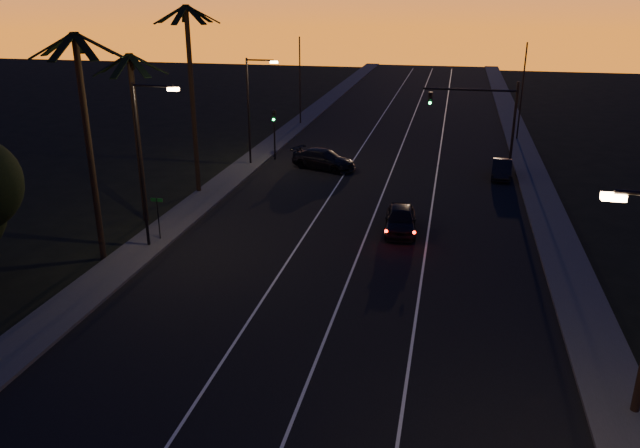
% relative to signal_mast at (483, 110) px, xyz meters
% --- Properties ---
extents(road, '(20.00, 170.00, 0.01)m').
position_rel_signal_mast_xyz_m(road, '(-7.14, -9.99, -4.78)').
color(road, black).
rests_on(road, ground).
extents(sidewalk_left, '(2.40, 170.00, 0.16)m').
position_rel_signal_mast_xyz_m(sidewalk_left, '(-18.34, -9.99, -4.70)').
color(sidewalk_left, '#333330').
rests_on(sidewalk_left, ground).
extents(sidewalk_right, '(2.40, 170.00, 0.16)m').
position_rel_signal_mast_xyz_m(sidewalk_right, '(4.06, -9.99, -4.70)').
color(sidewalk_right, '#333330').
rests_on(sidewalk_right, ground).
extents(lane_stripe_left, '(0.12, 160.00, 0.01)m').
position_rel_signal_mast_xyz_m(lane_stripe_left, '(-10.14, -9.99, -4.76)').
color(lane_stripe_left, silver).
rests_on(lane_stripe_left, road).
extents(lane_stripe_mid, '(0.12, 160.00, 0.01)m').
position_rel_signal_mast_xyz_m(lane_stripe_mid, '(-6.64, -9.99, -4.76)').
color(lane_stripe_mid, silver).
rests_on(lane_stripe_mid, road).
extents(lane_stripe_right, '(0.12, 160.00, 0.01)m').
position_rel_signal_mast_xyz_m(lane_stripe_right, '(-3.14, -9.99, -4.76)').
color(lane_stripe_right, silver).
rests_on(lane_stripe_right, road).
extents(palm_near, '(4.25, 4.16, 11.53)m').
position_rel_signal_mast_xyz_m(palm_near, '(-19.74, -21.99, 2.29)').
color(palm_near, black).
rests_on(palm_near, ground).
extents(palm_mid, '(4.25, 4.16, 10.03)m').
position_rel_signal_mast_xyz_m(palm_mid, '(-20.34, -15.99, 1.47)').
color(palm_mid, black).
rests_on(palm_mid, ground).
extents(palm_far, '(4.25, 4.16, 12.53)m').
position_rel_signal_mast_xyz_m(palm_far, '(-19.34, -9.99, 2.83)').
color(palm_far, black).
rests_on(palm_far, ground).
extents(streetlight_left_near, '(2.55, 0.26, 9.00)m').
position_rel_signal_mast_xyz_m(streetlight_left_near, '(-17.84, -19.99, 0.54)').
color(streetlight_left_near, black).
rests_on(streetlight_left_near, ground).
extents(streetlight_left_far, '(2.55, 0.26, 8.50)m').
position_rel_signal_mast_xyz_m(streetlight_left_far, '(-17.82, -1.99, 0.28)').
color(streetlight_left_far, black).
rests_on(streetlight_left_far, ground).
extents(street_sign, '(0.70, 0.06, 2.60)m').
position_rel_signal_mast_xyz_m(street_sign, '(-17.94, -18.99, -3.13)').
color(street_sign, black).
rests_on(street_sign, ground).
extents(signal_mast, '(7.10, 0.41, 7.00)m').
position_rel_signal_mast_xyz_m(signal_mast, '(0.00, 0.00, 0.00)').
color(signal_mast, black).
rests_on(signal_mast, ground).
extents(signal_post, '(0.28, 0.37, 4.20)m').
position_rel_signal_mast_xyz_m(signal_post, '(-16.64, -0.01, -1.89)').
color(signal_post, black).
rests_on(signal_post, ground).
extents(far_pole_left, '(0.14, 0.14, 9.00)m').
position_rel_signal_mast_xyz_m(far_pole_left, '(-18.14, 15.01, -0.28)').
color(far_pole_left, black).
rests_on(far_pole_left, ground).
extents(far_pole_right, '(0.14, 0.14, 9.00)m').
position_rel_signal_mast_xyz_m(far_pole_right, '(3.86, 12.01, -0.28)').
color(far_pole_right, black).
rests_on(far_pole_right, ground).
extents(lead_car, '(2.14, 5.09, 1.52)m').
position_rel_signal_mast_xyz_m(lead_car, '(-4.77, -14.67, -4.01)').
color(lead_car, black).
rests_on(lead_car, road).
extents(right_car, '(1.70, 4.13, 1.33)m').
position_rel_signal_mast_xyz_m(right_car, '(1.69, -1.58, -4.10)').
color(right_car, black).
rests_on(right_car, road).
extents(cross_car, '(5.72, 3.81, 1.54)m').
position_rel_signal_mast_xyz_m(cross_car, '(-12.02, -1.98, -4.00)').
color(cross_car, black).
rests_on(cross_car, road).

